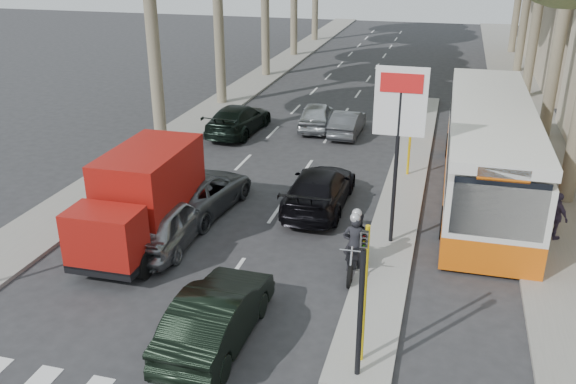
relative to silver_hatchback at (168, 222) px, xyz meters
name	(u,v)px	position (x,y,z in m)	size (l,w,h in m)	color
ground	(239,318)	(3.50, -3.30, -0.75)	(120.00, 120.00, 0.00)	#28282B
sidewalk_right	(520,101)	(12.10, 21.70, -0.69)	(3.20, 70.00, 0.12)	gray
median_left	(265,75)	(-4.50, 24.70, -0.69)	(2.40, 64.00, 0.12)	gray
traffic_island	(407,176)	(6.75, 7.70, -0.67)	(1.50, 26.00, 0.16)	gray
billboard	(398,132)	(6.75, 1.70, 2.96)	(1.50, 12.10, 5.60)	yellow
traffic_light_island	(362,281)	(6.75, -4.80, 1.74)	(0.16, 0.41, 3.60)	black
silver_hatchback	(168,222)	(0.00, 0.00, 0.00)	(1.76, 4.38, 1.49)	gray
dark_hatchback	(217,315)	(3.31, -4.30, -0.03)	(1.51, 4.34, 1.43)	black
queue_car_a	(201,192)	(0.00, 2.70, -0.09)	(2.18, 4.73, 1.32)	#4B4E52
queue_car_b	(319,189)	(3.96, 3.95, -0.03)	(2.02, 4.96, 1.44)	black
queue_car_c	(317,115)	(1.73, 13.41, -0.07)	(1.59, 3.96, 1.35)	#ABAFB3
queue_car_d	(347,123)	(3.41, 12.77, -0.15)	(1.27, 3.64, 1.20)	#4C4F54
queue_car_e	(238,119)	(-1.78, 11.64, -0.04)	(1.97, 4.86, 1.41)	black
red_truck	(143,197)	(-0.70, -0.11, 0.80)	(2.18, 5.52, 2.93)	black
city_bus	(488,148)	(9.62, 6.86, 1.06)	(2.98, 13.03, 3.43)	#D7580B
motorcycle	(355,243)	(5.89, -0.06, 0.11)	(0.82, 2.23, 1.89)	black
pedestrian_near	(556,216)	(11.68, 3.29, 0.14)	(0.90, 0.44, 1.54)	#3F344E
pedestrian_far	(519,192)	(10.70, 5.07, 0.13)	(0.98, 0.44, 1.52)	#6E6452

